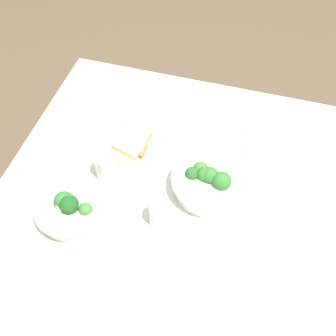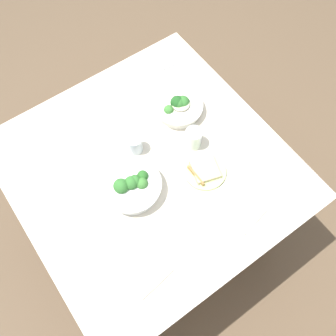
{
  "view_description": "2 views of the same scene",
  "coord_description": "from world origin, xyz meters",
  "px_view_note": "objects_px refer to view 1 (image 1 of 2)",
  "views": [
    {
      "loc": [
        -0.77,
        -0.22,
        1.9
      ],
      "look_at": [
        0.07,
        0.03,
        0.78
      ],
      "focal_mm": 47.19,
      "sensor_mm": 36.0,
      "label": 1
    },
    {
      "loc": [
        0.64,
        -0.36,
        2.17
      ],
      "look_at": [
        0.07,
        0.05,
        0.78
      ],
      "focal_mm": 41.09,
      "sensor_mm": 36.0,
      "label": 2
    }
  ],
  "objects_px": {
    "water_glass_center": "(106,166)",
    "napkin_folded_upper": "(147,108)",
    "fork_by_near_bowl": "(17,223)",
    "broccoli_bowl_near": "(209,182)",
    "bread_side_plate": "(133,145)",
    "fork_by_far_bowl": "(7,275)",
    "broccoli_bowl_far": "(70,208)",
    "water_glass_side": "(159,213)",
    "table_knife_left": "(82,307)",
    "napkin_folded_lower": "(265,137)"
  },
  "relations": [
    {
      "from": "broccoli_bowl_near",
      "to": "fork_by_near_bowl",
      "type": "relative_size",
      "value": 2.31
    },
    {
      "from": "fork_by_far_bowl",
      "to": "table_knife_left",
      "type": "distance_m",
      "value": 0.24
    },
    {
      "from": "broccoli_bowl_far",
      "to": "bread_side_plate",
      "type": "distance_m",
      "value": 0.32
    },
    {
      "from": "table_knife_left",
      "to": "napkin_folded_upper",
      "type": "distance_m",
      "value": 0.77
    },
    {
      "from": "water_glass_center",
      "to": "fork_by_far_bowl",
      "type": "xyz_separation_m",
      "value": [
        -0.41,
        0.14,
        -0.04
      ]
    },
    {
      "from": "water_glass_side",
      "to": "table_knife_left",
      "type": "relative_size",
      "value": 0.46
    },
    {
      "from": "water_glass_center",
      "to": "napkin_folded_lower",
      "type": "distance_m",
      "value": 0.56
    },
    {
      "from": "broccoli_bowl_far",
      "to": "water_glass_side",
      "type": "height_order",
      "value": "broccoli_bowl_far"
    },
    {
      "from": "broccoli_bowl_far",
      "to": "table_knife_left",
      "type": "xyz_separation_m",
      "value": [
        -0.26,
        -0.14,
        -0.03
      ]
    },
    {
      "from": "fork_by_near_bowl",
      "to": "broccoli_bowl_far",
      "type": "bearing_deg",
      "value": -79.31
    },
    {
      "from": "fork_by_far_bowl",
      "to": "bread_side_plate",
      "type": "bearing_deg",
      "value": -103.64
    },
    {
      "from": "bread_side_plate",
      "to": "fork_by_far_bowl",
      "type": "bearing_deg",
      "value": 161.29
    },
    {
      "from": "broccoli_bowl_near",
      "to": "fork_by_near_bowl",
      "type": "bearing_deg",
      "value": 117.91
    },
    {
      "from": "napkin_folded_lower",
      "to": "fork_by_near_bowl",
      "type": "bearing_deg",
      "value": 129.65
    },
    {
      "from": "fork_by_far_bowl",
      "to": "napkin_folded_upper",
      "type": "height_order",
      "value": "napkin_folded_upper"
    },
    {
      "from": "napkin_folded_upper",
      "to": "napkin_folded_lower",
      "type": "distance_m",
      "value": 0.44
    },
    {
      "from": "water_glass_center",
      "to": "fork_by_near_bowl",
      "type": "relative_size",
      "value": 0.9
    },
    {
      "from": "broccoli_bowl_far",
      "to": "water_glass_center",
      "type": "relative_size",
      "value": 2.31
    },
    {
      "from": "bread_side_plate",
      "to": "broccoli_bowl_near",
      "type": "bearing_deg",
      "value": -109.76
    },
    {
      "from": "fork_by_near_bowl",
      "to": "napkin_folded_lower",
      "type": "bearing_deg",
      "value": -66.32
    },
    {
      "from": "broccoli_bowl_far",
      "to": "broccoli_bowl_near",
      "type": "relative_size",
      "value": 0.91
    },
    {
      "from": "broccoli_bowl_far",
      "to": "water_glass_center",
      "type": "bearing_deg",
      "value": -16.02
    },
    {
      "from": "water_glass_center",
      "to": "broccoli_bowl_far",
      "type": "bearing_deg",
      "value": 163.98
    },
    {
      "from": "fork_by_near_bowl",
      "to": "napkin_folded_upper",
      "type": "relative_size",
      "value": 0.52
    },
    {
      "from": "broccoli_bowl_near",
      "to": "bread_side_plate",
      "type": "height_order",
      "value": "broccoli_bowl_near"
    },
    {
      "from": "broccoli_bowl_near",
      "to": "napkin_folded_lower",
      "type": "relative_size",
      "value": 1.29
    },
    {
      "from": "water_glass_center",
      "to": "napkin_folded_upper",
      "type": "xyz_separation_m",
      "value": [
        0.33,
        -0.03,
        -0.04
      ]
    },
    {
      "from": "broccoli_bowl_near",
      "to": "bread_side_plate",
      "type": "distance_m",
      "value": 0.31
    },
    {
      "from": "broccoli_bowl_far",
      "to": "water_glass_side",
      "type": "relative_size",
      "value": 2.58
    },
    {
      "from": "bread_side_plate",
      "to": "fork_by_far_bowl",
      "type": "relative_size",
      "value": 1.59
    },
    {
      "from": "broccoli_bowl_far",
      "to": "napkin_folded_lower",
      "type": "relative_size",
      "value": 1.17
    },
    {
      "from": "broccoli_bowl_far",
      "to": "broccoli_bowl_near",
      "type": "xyz_separation_m",
      "value": [
        0.21,
        -0.38,
        0.0
      ]
    },
    {
      "from": "broccoli_bowl_far",
      "to": "fork_by_near_bowl",
      "type": "height_order",
      "value": "broccoli_bowl_far"
    },
    {
      "from": "broccoli_bowl_near",
      "to": "bread_side_plate",
      "type": "bearing_deg",
      "value": 70.24
    },
    {
      "from": "napkin_folded_upper",
      "to": "water_glass_center",
      "type": "bearing_deg",
      "value": 174.82
    },
    {
      "from": "bread_side_plate",
      "to": "fork_by_near_bowl",
      "type": "relative_size",
      "value": 1.69
    },
    {
      "from": "water_glass_center",
      "to": "water_glass_side",
      "type": "relative_size",
      "value": 1.12
    },
    {
      "from": "fork_by_near_bowl",
      "to": "water_glass_side",
      "type": "bearing_deg",
      "value": -88.8
    },
    {
      "from": "broccoli_bowl_near",
      "to": "water_glass_side",
      "type": "distance_m",
      "value": 0.19
    },
    {
      "from": "napkin_folded_lower",
      "to": "bread_side_plate",
      "type": "bearing_deg",
      "value": 111.76
    },
    {
      "from": "table_knife_left",
      "to": "broccoli_bowl_far",
      "type": "bearing_deg",
      "value": 137.79
    },
    {
      "from": "fork_by_far_bowl",
      "to": "water_glass_side",
      "type": "bearing_deg",
      "value": -135.86
    },
    {
      "from": "bread_side_plate",
      "to": "napkin_folded_upper",
      "type": "bearing_deg",
      "value": 3.47
    },
    {
      "from": "bread_side_plate",
      "to": "napkin_folded_lower",
      "type": "height_order",
      "value": "bread_side_plate"
    },
    {
      "from": "napkin_folded_lower",
      "to": "broccoli_bowl_far",
      "type": "bearing_deg",
      "value": 132.68
    },
    {
      "from": "table_knife_left",
      "to": "napkin_folded_upper",
      "type": "bearing_deg",
      "value": 113.77
    },
    {
      "from": "water_glass_side",
      "to": "fork_by_far_bowl",
      "type": "xyz_separation_m",
      "value": [
        -0.29,
        0.36,
        -0.04
      ]
    },
    {
      "from": "napkin_folded_lower",
      "to": "napkin_folded_upper",
      "type": "bearing_deg",
      "value": 87.24
    },
    {
      "from": "fork_by_near_bowl",
      "to": "napkin_folded_lower",
      "type": "height_order",
      "value": "napkin_folded_lower"
    },
    {
      "from": "water_glass_side",
      "to": "napkin_folded_upper",
      "type": "distance_m",
      "value": 0.49
    }
  ]
}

